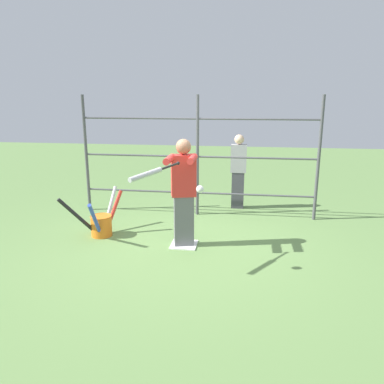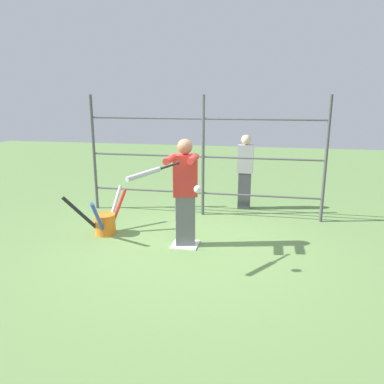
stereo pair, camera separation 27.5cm
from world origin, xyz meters
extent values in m
plane|color=#608447|center=(0.00, 0.00, 0.00)|extent=(24.00, 24.00, 0.00)
cube|color=white|center=(0.00, 0.00, 0.01)|extent=(0.40, 0.40, 0.02)
cylinder|color=#4C4C51|center=(-2.22, -1.60, 1.14)|extent=(0.06, 0.06, 2.29)
cylinder|color=#4C4C51|center=(0.00, -1.60, 1.14)|extent=(0.06, 0.06, 2.29)
cylinder|color=#4C4C51|center=(2.22, -1.60, 1.14)|extent=(0.06, 0.06, 2.29)
cylinder|color=#4C4C51|center=(0.00, -1.60, 0.43)|extent=(4.44, 0.04, 0.04)
cylinder|color=#4C4C51|center=(0.00, -1.60, 1.14)|extent=(4.44, 0.04, 0.04)
cylinder|color=#4C4C51|center=(0.00, -1.60, 1.85)|extent=(4.44, 0.04, 0.04)
cube|color=slate|center=(0.00, 0.00, 0.40)|extent=(0.33, 0.26, 0.80)
cube|color=red|center=(0.00, 0.00, 1.11)|extent=(0.41, 0.30, 0.63)
sphere|color=#9E7051|center=(0.00, 0.00, 1.54)|extent=(0.23, 0.23, 0.23)
cylinder|color=red|center=(-0.16, 0.18, 1.40)|extent=(0.10, 0.44, 0.10)
cylinder|color=red|center=(0.16, 0.26, 1.40)|extent=(0.10, 0.44, 0.10)
sphere|color=black|center=(0.00, 0.44, 1.38)|extent=(0.05, 0.05, 0.05)
cylinder|color=black|center=(0.09, 0.59, 1.36)|extent=(0.21, 0.32, 0.06)
cylinder|color=#B2B2B7|center=(0.31, 0.97, 1.32)|extent=(0.33, 0.49, 0.12)
sphere|color=white|center=(-0.36, 0.89, 1.13)|extent=(0.10, 0.10, 0.10)
cylinder|color=orange|center=(1.42, -0.21, 0.17)|extent=(0.34, 0.34, 0.34)
torus|color=orange|center=(1.42, -0.21, 0.34)|extent=(0.35, 0.35, 0.01)
cylinder|color=#B2B2B7|center=(1.40, -0.56, 0.37)|extent=(0.11, 0.61, 0.69)
cylinder|color=black|center=(1.72, -0.02, 0.37)|extent=(0.55, 0.38, 0.70)
cylinder|color=red|center=(1.26, -0.37, 0.38)|extent=(0.31, 0.30, 0.70)
cylinder|color=#334CB2|center=(1.39, 0.11, 0.37)|extent=(0.12, 0.55, 0.69)
cube|color=#3F3F47|center=(-0.77, -2.16, 0.38)|extent=(0.25, 0.16, 0.75)
cube|color=#99999E|center=(-0.77, -2.16, 1.04)|extent=(0.31, 0.17, 0.57)
sphere|color=beige|center=(-0.77, -2.16, 1.42)|extent=(0.19, 0.19, 0.19)
camera|label=1|loc=(-0.90, 5.38, 2.26)|focal=35.00mm
camera|label=2|loc=(-1.17, 5.33, 2.26)|focal=35.00mm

